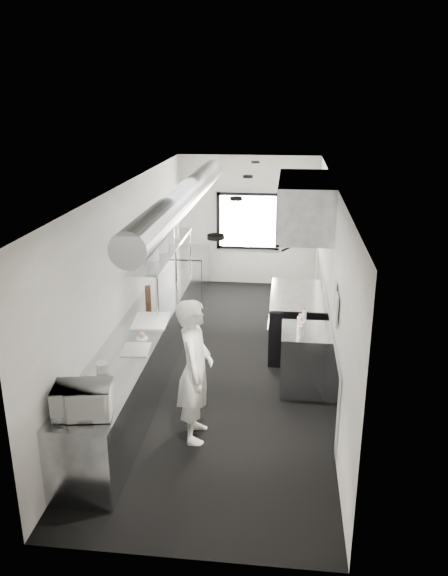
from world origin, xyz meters
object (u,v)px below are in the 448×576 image
(far_work_table, at_px, (190,272))
(deli_tub_b, at_px, (103,367))
(small_plate, at_px, (142,338))
(squeeze_bottle_c, at_px, (299,324))
(range, at_px, (295,321))
(plate_stack_a, at_px, (152,251))
(squeeze_bottle_b, at_px, (302,329))
(deli_tub_a, at_px, (85,382))
(squeeze_bottle_d, at_px, (301,321))
(squeeze_bottle_e, at_px, (304,316))
(plate_stack_c, at_px, (168,233))
(microwave, at_px, (83,400))
(pass_shelf, at_px, (164,249))
(bottle_station, at_px, (304,360))
(line_cook, at_px, (195,371))
(cutting_board, at_px, (151,321))
(plate_stack_d, at_px, (172,229))
(plate_stack_b, at_px, (161,243))
(knife_block, at_px, (148,294))
(squeeze_bottle_a, at_px, (300,332))
(prep_counter, at_px, (148,346))
(exhaust_hood, at_px, (304,205))

(far_work_table, distance_m, deli_tub_b, 5.43)
(small_plate, relative_size, squeeze_bottle_c, 0.80)
(squeeze_bottle_c, bearing_deg, range, 91.05)
(plate_stack_a, xyz_separation_m, squeeze_bottle_b, (2.32, -1.13, -0.70))
(far_work_table, relative_size, squeeze_bottle_b, 6.01)
(deli_tub_a, bearing_deg, squeeze_bottle_d, 39.26)
(deli_tub_a, bearing_deg, squeeze_bottle_e, 41.71)
(plate_stack_c, bearing_deg, microwave, -89.50)
(range, relative_size, deli_tub_a, 11.26)
(pass_shelf, distance_m, far_work_table, 2.45)
(bottle_station, relative_size, line_cook, 0.50)
(line_cook, bearing_deg, squeeze_bottle_e, -42.45)
(far_work_table, height_order, cutting_board, cutting_board)
(far_work_table, relative_size, squeeze_bottle_e, 6.91)
(range, distance_m, plate_stack_a, 2.61)
(microwave, height_order, squeeze_bottle_d, microwave)
(plate_stack_d, bearing_deg, plate_stack_b, -90.23)
(range, relative_size, squeeze_bottle_d, 8.31)
(bottle_station, bearing_deg, squeeze_bottle_d, 119.42)
(line_cook, xyz_separation_m, plate_stack_c, (-1.01, 3.37, 0.84))
(plate_stack_a, xyz_separation_m, squeeze_bottle_e, (2.36, -0.62, -0.72))
(squeeze_bottle_d, bearing_deg, squeeze_bottle_e, 76.54)
(plate_stack_b, bearing_deg, pass_shelf, 92.83)
(knife_block, distance_m, plate_stack_b, 0.88)
(line_cook, bearing_deg, squeeze_bottle_a, -53.85)
(far_work_table, bearing_deg, range, -48.81)
(squeeze_bottle_c, relative_size, squeeze_bottle_d, 1.04)
(pass_shelf, bearing_deg, plate_stack_a, -92.30)
(plate_stack_a, height_order, squeeze_bottle_d, plate_stack_a)
(squeeze_bottle_a, bearing_deg, range, 91.00)
(prep_counter, relative_size, squeeze_bottle_d, 31.18)
(exhaust_hood, xyz_separation_m, plate_stack_d, (-2.27, 0.89, -0.64))
(microwave, relative_size, plate_stack_c, 1.63)
(squeeze_bottle_a, relative_size, squeeze_bottle_b, 0.90)
(squeeze_bottle_b, bearing_deg, knife_block, 155.11)
(pass_shelf, height_order, knife_block, pass_shelf)
(squeeze_bottle_a, distance_m, squeeze_bottle_e, 0.62)
(pass_shelf, relative_size, plate_stack_b, 9.81)
(microwave, height_order, deli_tub_b, microwave)
(squeeze_bottle_e, bearing_deg, squeeze_bottle_c, -102.44)
(plate_stack_b, distance_m, plate_stack_c, 0.59)
(pass_shelf, xyz_separation_m, small_plate, (0.16, -2.23, -0.63))
(squeeze_bottle_e, bearing_deg, cutting_board, -173.24)
(microwave, bearing_deg, range, 50.31)
(exhaust_hood, bearing_deg, plate_stack_b, 179.10)
(prep_counter, bearing_deg, small_plate, -80.84)
(plate_stack_a, bearing_deg, exhaust_hood, 10.77)
(bottle_station, distance_m, deli_tub_b, 2.88)
(pass_shelf, height_order, deli_tub_b, pass_shelf)
(prep_counter, xyz_separation_m, microwave, (-0.00, -2.63, 0.61))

